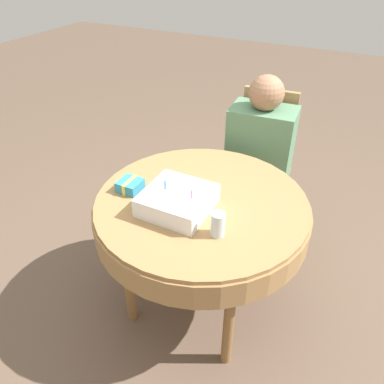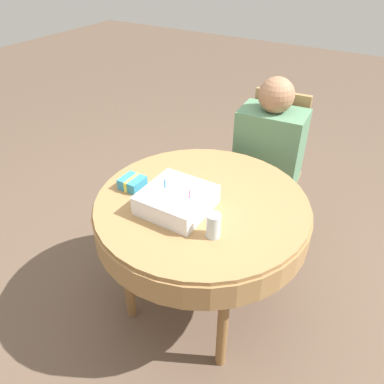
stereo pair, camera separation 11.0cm
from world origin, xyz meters
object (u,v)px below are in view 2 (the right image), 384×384
Objects in this scene: person at (268,149)px; chair at (270,165)px; gift_box at (132,183)px; birthday_cake at (177,200)px; drinking_glass at (213,226)px.

chair is at bearing 90.00° from person.
gift_box is (-0.39, -0.91, 0.24)m from chair.
chair is at bearing 83.39° from birthday_cake.
chair is at bearing 66.87° from gift_box.
drinking_glass is (0.12, -0.92, 0.11)m from person.
person is at bearing 64.08° from gift_box.
gift_box is (-0.40, -0.81, 0.08)m from person.
chair reaches higher than gift_box.
birthday_cake is at bearing 160.94° from drinking_glass.
birthday_cake reaches higher than drinking_glass.
birthday_cake is at bearing -101.19° from chair.
chair is at bearing 97.03° from drinking_glass.
drinking_glass is at bearing -87.31° from person.
gift_box is (-0.51, 0.11, -0.03)m from drinking_glass.
person is (0.01, -0.09, 0.16)m from chair.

